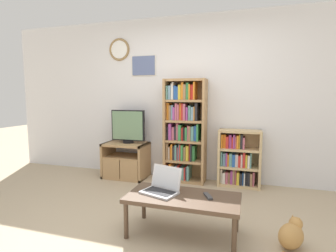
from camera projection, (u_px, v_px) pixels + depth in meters
ground_plane at (148, 233)px, 2.58m from camera, size 18.00×18.00×0.00m
wall_back at (189, 98)px, 4.21m from camera, size 6.60×0.09×2.60m
tv_stand at (126, 160)px, 4.33m from camera, size 0.70×0.48×0.57m
television at (128, 127)px, 4.30m from camera, size 0.57×0.18×0.54m
bookshelf_tall at (184, 131)px, 4.11m from camera, size 0.64×0.32×1.60m
bookshelf_short at (238, 159)px, 3.92m from camera, size 0.61×0.29×0.85m
coffee_table at (183, 200)px, 2.52m from camera, size 1.08×0.52×0.39m
laptop at (162, 186)px, 2.61m from camera, size 0.41×0.36×0.25m
remote_near_laptop at (208, 196)px, 2.48m from camera, size 0.11×0.16×0.02m
cat at (292, 235)px, 2.32m from camera, size 0.31×0.48×0.28m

